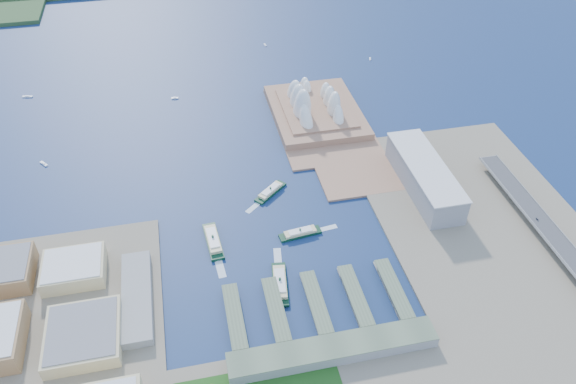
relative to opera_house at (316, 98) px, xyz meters
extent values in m
plane|color=#0D1E3F|center=(-105.00, -280.00, -32.00)|extent=(3000.00, 3000.00, 0.00)
cube|color=#79705D|center=(-355.00, -385.00, -30.50)|extent=(220.00, 390.00, 3.00)
cube|color=#79705D|center=(135.00, -330.00, -30.50)|extent=(240.00, 500.00, 3.00)
cube|color=#956B51|center=(2.50, -20.00, -30.50)|extent=(135.00, 220.00, 3.00)
cube|color=gray|center=(90.00, -200.00, -11.50)|extent=(45.00, 155.00, 35.00)
cube|color=gray|center=(-90.00, -415.00, -23.00)|extent=(200.00, 28.00, 12.00)
imported|color=slate|center=(191.00, -298.05, -16.47)|extent=(1.92, 4.71, 1.37)
camera|label=1|loc=(-197.15, -708.33, 428.57)|focal=35.00mm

